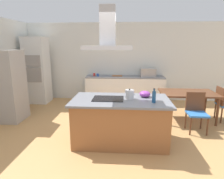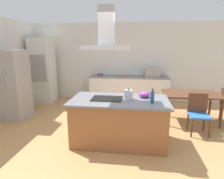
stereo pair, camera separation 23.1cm
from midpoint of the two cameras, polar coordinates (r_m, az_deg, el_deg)
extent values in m
plane|color=tan|center=(5.50, 4.78, -7.70)|extent=(16.00, 16.00, 0.00)
cube|color=silver|center=(6.92, 5.69, 8.04)|extent=(7.20, 0.10, 2.70)
cube|color=#995B33|center=(3.95, 3.84, -9.49)|extent=(1.81, 0.94, 0.86)
cube|color=slate|center=(3.80, 3.94, -3.20)|extent=(1.91, 1.04, 0.04)
cube|color=black|center=(3.81, 0.25, -2.70)|extent=(0.60, 0.44, 0.01)
cylinder|color=silver|center=(3.80, 6.63, -1.54)|extent=(0.17, 0.17, 0.18)
sphere|color=black|center=(3.78, 6.67, -0.05)|extent=(0.03, 0.03, 0.03)
cone|color=silver|center=(3.80, 8.22, -1.45)|extent=(0.06, 0.03, 0.04)
cylinder|color=navy|center=(3.61, 13.65, -2.35)|extent=(0.07, 0.07, 0.21)
cylinder|color=navy|center=(3.58, 13.75, -0.37)|extent=(0.03, 0.03, 0.04)
cylinder|color=black|center=(3.57, 13.78, 0.06)|extent=(0.04, 0.04, 0.01)
ellipsoid|color=purple|center=(3.98, 11.22, -1.45)|extent=(0.22, 0.22, 0.12)
cube|color=silver|center=(6.70, 5.97, -0.11)|extent=(2.66, 0.62, 0.86)
cube|color=slate|center=(6.61, 6.06, 3.69)|extent=(2.66, 0.62, 0.04)
cube|color=#9E9993|center=(6.62, 12.85, 4.85)|extent=(0.50, 0.38, 0.28)
cylinder|color=red|center=(6.75, -3.02, 4.49)|extent=(0.08, 0.08, 0.09)
cylinder|color=#2D56B2|center=(6.63, -2.02, 4.35)|extent=(0.08, 0.08, 0.09)
cube|color=#995B33|center=(6.67, 3.79, 4.06)|extent=(0.34, 0.24, 0.02)
cube|color=silver|center=(7.07, -18.84, 5.47)|extent=(0.70, 0.64, 2.20)
cube|color=#9E9993|center=(6.74, -20.30, 8.03)|extent=(0.56, 0.02, 0.36)
cube|color=#9E9993|center=(6.79, -20.00, 4.25)|extent=(0.56, 0.02, 0.48)
cube|color=#9E9993|center=(5.71, -26.75, 1.20)|extent=(0.80, 0.70, 1.82)
cylinder|color=beige|center=(5.35, -28.69, 2.37)|extent=(0.02, 0.02, 0.55)
cube|color=#59331E|center=(5.32, 23.51, -1.24)|extent=(1.40, 0.90, 0.04)
cylinder|color=#59331E|center=(4.94, 17.32, -6.34)|extent=(0.06, 0.06, 0.71)
cylinder|color=#59331E|center=(5.30, 30.72, -6.29)|extent=(0.06, 0.06, 0.71)
cylinder|color=#59331E|center=(5.63, 16.07, -3.87)|extent=(0.06, 0.06, 0.71)
cylinder|color=#59331E|center=(5.95, 27.98, -4.01)|extent=(0.06, 0.06, 0.71)
cylinder|color=#59331E|center=(5.90, 30.28, -5.94)|extent=(0.04, 0.04, 0.41)
cube|color=#2D6BB7|center=(4.72, 25.64, -6.99)|extent=(0.42, 0.42, 0.04)
cube|color=#59331E|center=(4.82, 25.23, -3.54)|extent=(0.42, 0.04, 0.44)
cylinder|color=#59331E|center=(4.70, 28.16, -10.28)|extent=(0.04, 0.04, 0.41)
cylinder|color=#59331E|center=(4.58, 23.88, -10.41)|extent=(0.04, 0.04, 0.41)
cylinder|color=#59331E|center=(5.01, 26.73, -8.71)|extent=(0.04, 0.04, 0.41)
cylinder|color=#59331E|center=(4.90, 22.72, -8.78)|extent=(0.04, 0.04, 0.41)
cube|color=#ADADB2|center=(3.67, 0.26, 12.25)|extent=(0.90, 0.55, 0.08)
cube|color=#ADADB2|center=(3.69, 0.27, 18.31)|extent=(0.28, 0.24, 0.70)
camera|label=1|loc=(0.12, -88.42, 0.36)|focal=30.95mm
camera|label=2|loc=(0.12, 91.58, -0.36)|focal=30.95mm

